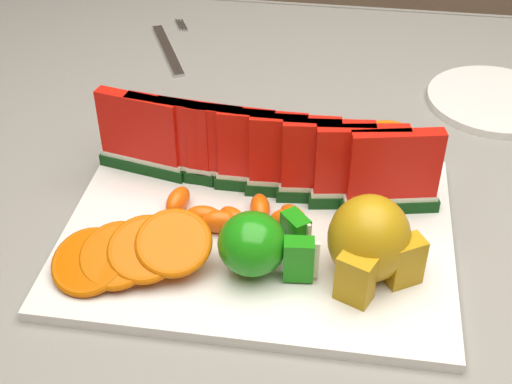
% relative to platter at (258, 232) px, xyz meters
% --- Properties ---
extents(table, '(1.40, 0.90, 0.75)m').
position_rel_platter_xyz_m(table, '(0.07, 0.10, -0.11)').
color(table, '#503B1D').
rests_on(table, ground).
extents(tablecloth, '(1.53, 1.03, 0.20)m').
position_rel_platter_xyz_m(tablecloth, '(0.07, 0.10, -0.05)').
color(tablecloth, gray).
rests_on(tablecloth, table).
extents(platter, '(0.40, 0.30, 0.01)m').
position_rel_platter_xyz_m(platter, '(0.00, 0.00, 0.00)').
color(platter, silver).
rests_on(platter, tablecloth).
extents(apple_cluster, '(0.11, 0.09, 0.06)m').
position_rel_platter_xyz_m(apple_cluster, '(0.01, -0.06, 0.04)').
color(apple_cluster, '#1B8C11').
rests_on(apple_cluster, platter).
extents(pear_cluster, '(0.10, 0.10, 0.09)m').
position_rel_platter_xyz_m(pear_cluster, '(0.11, -0.05, 0.04)').
color(pear_cluster, '#B87918').
rests_on(pear_cluster, platter).
extents(side_plate, '(0.18, 0.18, 0.01)m').
position_rel_platter_xyz_m(side_plate, '(0.28, 0.32, -0.00)').
color(side_plate, silver).
rests_on(side_plate, tablecloth).
extents(fork, '(0.09, 0.19, 0.00)m').
position_rel_platter_xyz_m(fork, '(-0.20, 0.41, -0.00)').
color(fork, silver).
rests_on(fork, tablecloth).
extents(watermelon_row, '(0.39, 0.07, 0.10)m').
position_rel_platter_xyz_m(watermelon_row, '(-0.01, 0.07, 0.05)').
color(watermelon_row, '#0F3A0A').
rests_on(watermelon_row, platter).
extents(orange_fan_front, '(0.17, 0.11, 0.05)m').
position_rel_platter_xyz_m(orange_fan_front, '(-0.11, -0.08, 0.03)').
color(orange_fan_front, '#F72409').
rests_on(orange_fan_front, platter).
extents(orange_fan_back, '(0.35, 0.12, 0.05)m').
position_rel_platter_xyz_m(orange_fan_back, '(0.01, 0.12, 0.03)').
color(orange_fan_back, '#F72409').
rests_on(orange_fan_back, platter).
extents(tangerine_segments, '(0.16, 0.07, 0.03)m').
position_rel_platter_xyz_m(tangerine_segments, '(-0.02, 0.00, 0.02)').
color(tangerine_segments, orange).
rests_on(tangerine_segments, platter).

